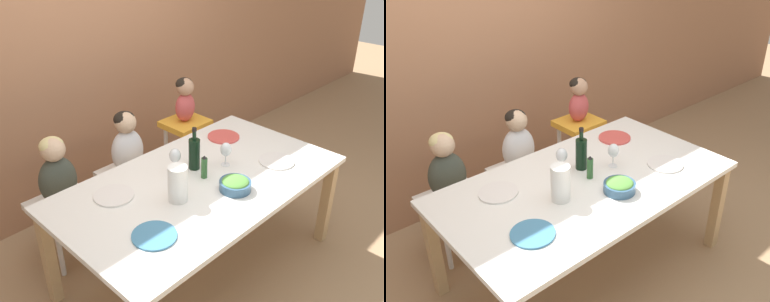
% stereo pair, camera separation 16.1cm
% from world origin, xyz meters
% --- Properties ---
extents(ground_plane, '(14.00, 14.00, 0.00)m').
position_xyz_m(ground_plane, '(0.00, 0.00, 0.00)').
color(ground_plane, '#9E7A56').
extents(wall_back, '(10.00, 0.06, 2.70)m').
position_xyz_m(wall_back, '(0.00, 1.32, 1.35)').
color(wall_back, '#9E6B4C').
rests_on(wall_back, ground_plane).
extents(dining_table, '(1.86, 1.04, 0.72)m').
position_xyz_m(dining_table, '(0.00, 0.00, 0.65)').
color(dining_table, white).
rests_on(dining_table, ground_plane).
extents(chair_far_left, '(0.42, 0.37, 0.47)m').
position_xyz_m(chair_far_left, '(-0.58, 0.76, 0.40)').
color(chair_far_left, silver).
rests_on(chair_far_left, ground_plane).
extents(chair_far_center, '(0.42, 0.37, 0.47)m').
position_xyz_m(chair_far_center, '(0.00, 0.76, 0.40)').
color(chair_far_center, silver).
rests_on(chair_far_center, ground_plane).
extents(chair_right_highchair, '(0.35, 0.32, 0.70)m').
position_xyz_m(chair_right_highchair, '(0.62, 0.76, 0.54)').
color(chair_right_highchair, silver).
rests_on(chair_right_highchair, ground_plane).
extents(person_child_left, '(0.26, 0.19, 0.49)m').
position_xyz_m(person_child_left, '(-0.58, 0.76, 0.72)').
color(person_child_left, '#3D4238').
rests_on(person_child_left, chair_far_left).
extents(person_child_center, '(0.26, 0.19, 0.49)m').
position_xyz_m(person_child_center, '(0.00, 0.76, 0.72)').
color(person_child_center, silver).
rests_on(person_child_center, chair_far_center).
extents(person_baby_right, '(0.19, 0.15, 0.37)m').
position_xyz_m(person_baby_right, '(0.62, 0.76, 0.91)').
color(person_baby_right, '#C64C4C').
rests_on(person_baby_right, chair_right_highchair).
extents(wine_bottle, '(0.08, 0.08, 0.30)m').
position_xyz_m(wine_bottle, '(0.08, 0.13, 0.84)').
color(wine_bottle, black).
rests_on(wine_bottle, dining_table).
extents(paper_towel_roll, '(0.12, 0.12, 0.22)m').
position_xyz_m(paper_towel_roll, '(-0.25, -0.05, 0.84)').
color(paper_towel_roll, white).
rests_on(paper_towel_roll, dining_table).
extents(wine_glass_near, '(0.08, 0.08, 0.17)m').
position_xyz_m(wine_glass_near, '(0.26, 0.01, 0.84)').
color(wine_glass_near, white).
rests_on(wine_glass_near, dining_table).
extents(wine_glass_far, '(0.08, 0.08, 0.17)m').
position_xyz_m(wine_glass_far, '(-0.04, 0.19, 0.84)').
color(wine_glass_far, white).
rests_on(wine_glass_far, dining_table).
extents(salad_bowl_large, '(0.20, 0.20, 0.08)m').
position_xyz_m(salad_bowl_large, '(0.07, -0.23, 0.76)').
color(salad_bowl_large, '#335675').
rests_on(salad_bowl_large, dining_table).
extents(dinner_plate_front_left, '(0.24, 0.24, 0.01)m').
position_xyz_m(dinner_plate_front_left, '(-0.57, -0.21, 0.73)').
color(dinner_plate_front_left, teal).
rests_on(dinner_plate_front_left, dining_table).
extents(dinner_plate_back_left, '(0.24, 0.24, 0.01)m').
position_xyz_m(dinner_plate_back_left, '(-0.50, 0.25, 0.73)').
color(dinner_plate_back_left, silver).
rests_on(dinner_plate_back_left, dining_table).
extents(dinner_plate_back_right, '(0.24, 0.24, 0.01)m').
position_xyz_m(dinner_plate_back_right, '(0.56, 0.29, 0.73)').
color(dinner_plate_back_right, '#D14C47').
rests_on(dinner_plate_back_right, dining_table).
extents(dinner_plate_front_right, '(0.24, 0.24, 0.01)m').
position_xyz_m(dinner_plate_front_right, '(0.53, -0.21, 0.73)').
color(dinner_plate_front_right, silver).
rests_on(dinner_plate_front_right, dining_table).
extents(condiment_bottle_hot_sauce, '(0.04, 0.04, 0.16)m').
position_xyz_m(condiment_bottle_hot_sauce, '(0.04, 0.01, 0.80)').
color(condiment_bottle_hot_sauce, '#336633').
rests_on(condiment_bottle_hot_sauce, dining_table).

